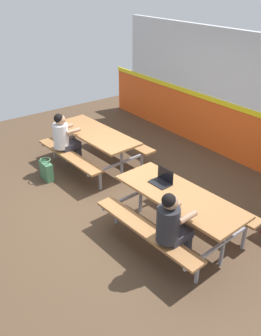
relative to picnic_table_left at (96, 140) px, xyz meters
The scene contains 8 objects.
ground_plane 1.48m from the picnic_table_left, 10.46° to the right, with size 10.00×10.00×0.02m, color #4C3826.
accent_backdrop 2.92m from the picnic_table_left, 61.93° to the left, with size 8.00×0.14×2.60m.
picnic_table_left is the anchor object (origin of this frame).
picnic_table_right 2.68m from the picnic_table_left, ahead, with size 2.06×1.66×0.74m.
student_nearer 0.62m from the picnic_table_left, 110.81° to the right, with size 0.38×0.53×1.21m.
student_further 3.20m from the picnic_table_left, 14.07° to the right, with size 0.38×0.53×1.21m.
laptop_dark 2.30m from the picnic_table_left, ahead, with size 0.33×0.24×0.22m.
tote_bag_bright 1.15m from the picnic_table_left, 94.25° to the right, with size 0.34×0.21×0.43m.
Camera 1 is at (4.44, -3.19, 3.57)m, focal length 38.88 mm.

